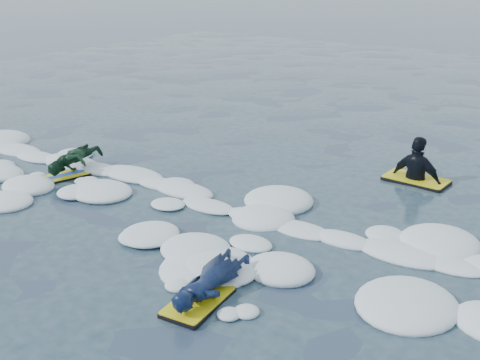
# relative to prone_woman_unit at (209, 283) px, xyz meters

# --- Properties ---
(ground) EXTENTS (120.00, 120.00, 0.00)m
(ground) POSITION_rel_prone_woman_unit_xyz_m (-2.34, 0.91, -0.19)
(ground) COLOR #172539
(ground) RESTS_ON ground
(foam_band) EXTENTS (12.00, 3.10, 0.30)m
(foam_band) POSITION_rel_prone_woman_unit_xyz_m (-2.34, 1.94, -0.19)
(foam_band) COLOR white
(foam_band) RESTS_ON ground
(prone_woman_unit) EXTENTS (0.68, 1.49, 0.37)m
(prone_woman_unit) POSITION_rel_prone_woman_unit_xyz_m (0.00, 0.00, 0.00)
(prone_woman_unit) COLOR black
(prone_woman_unit) RESTS_ON ground
(prone_child_unit) EXTENTS (0.75, 1.30, 0.48)m
(prone_child_unit) POSITION_rel_prone_woman_unit_xyz_m (-4.72, 2.05, 0.06)
(prone_child_unit) COLOR black
(prone_child_unit) RESTS_ON ground
(waiting_rider_unit) EXTENTS (1.18, 0.71, 1.71)m
(waiting_rider_unit) POSITION_rel_prone_woman_unit_xyz_m (0.74, 5.27, -0.18)
(waiting_rider_unit) COLOR black
(waiting_rider_unit) RESTS_ON ground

